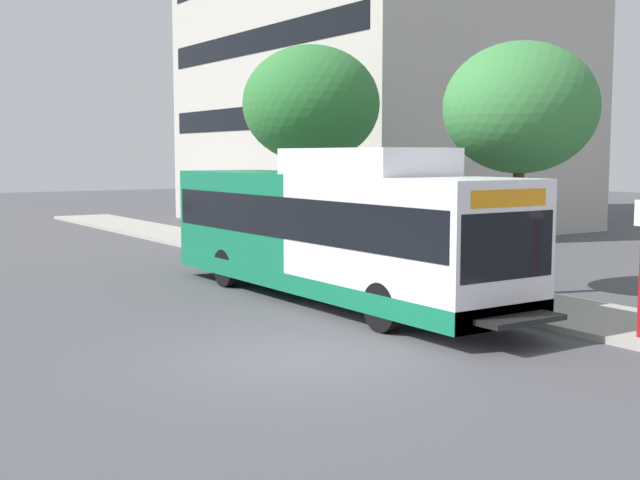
{
  "coord_description": "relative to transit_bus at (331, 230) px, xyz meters",
  "views": [
    {
      "loc": [
        -7.19,
        -11.68,
        3.5
      ],
      "look_at": [
        2.92,
        3.56,
        1.6
      ],
      "focal_mm": 46.07,
      "sensor_mm": 36.0,
      "label": 1
    }
  ],
  "objects": [
    {
      "name": "transit_bus",
      "position": [
        0.0,
        0.0,
        0.0
      ],
      "size": [
        2.58,
        12.25,
        3.65
      ],
      "color": "white",
      "rests_on": "ground"
    },
    {
      "name": "ground_plane",
      "position": [
        -3.84,
        3.52,
        -1.7
      ],
      "size": [
        120.0,
        120.0,
        0.0
      ],
      "primitive_type": "plane",
      "color": "#4C4C51"
    },
    {
      "name": "sidewalk_curb",
      "position": [
        3.16,
        1.52,
        -1.63
      ],
      "size": [
        3.0,
        56.0,
        0.14
      ],
      "primitive_type": "cube",
      "color": "#A8A399",
      "rests_on": "ground"
    },
    {
      "name": "street_tree_mid_block",
      "position": [
        3.93,
        6.93,
        3.46
      ],
      "size": [
        4.55,
        4.55,
        6.97
      ],
      "color": "#4C3823",
      "rests_on": "sidewalk_curb"
    },
    {
      "name": "lattice_comm_tower",
      "position": [
        13.66,
        36.59,
        5.71
      ],
      "size": [
        1.1,
        1.1,
        22.83
      ],
      "color": "#B7B7BC",
      "rests_on": "ground"
    },
    {
      "name": "street_tree_near_stop",
      "position": [
        4.32,
        -1.92,
        2.93
      ],
      "size": [
        3.79,
        3.79,
        6.13
      ],
      "color": "#4C3823",
      "rests_on": "sidewalk_curb"
    }
  ]
}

